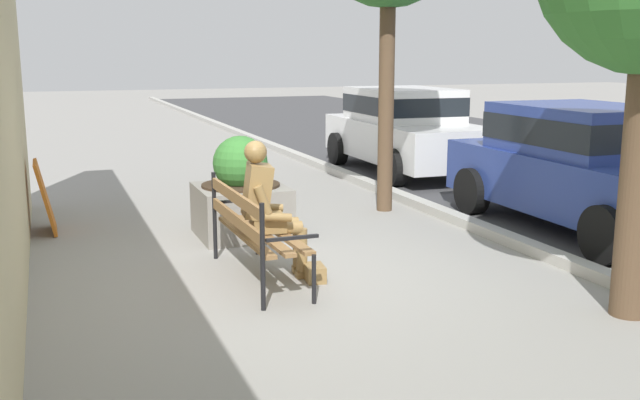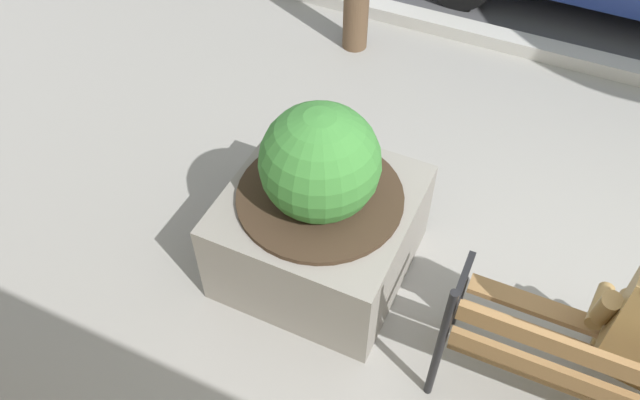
% 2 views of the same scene
% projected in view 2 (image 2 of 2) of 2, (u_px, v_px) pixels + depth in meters
% --- Properties ---
extents(ground_plane, '(80.00, 80.00, 0.00)m').
position_uv_depth(ground_plane, '(596.00, 380.00, 3.51)').
color(ground_plane, gray).
extents(park_bench, '(1.81, 0.56, 0.95)m').
position_uv_depth(park_bench, '(637.00, 382.00, 2.92)').
color(park_bench, olive).
rests_on(park_bench, ground).
extents(concrete_planter, '(1.05, 1.05, 1.23)m').
position_uv_depth(concrete_planter, '(320.00, 213.00, 3.68)').
color(concrete_planter, gray).
rests_on(concrete_planter, ground).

